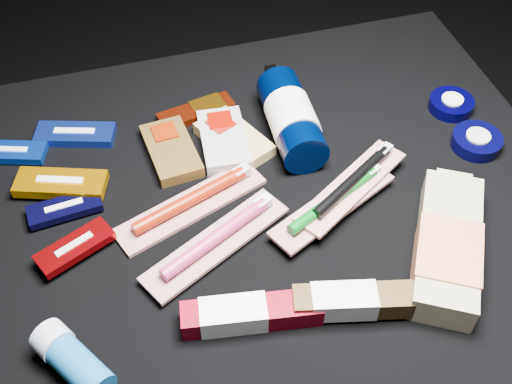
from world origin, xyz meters
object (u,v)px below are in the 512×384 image
object	(u,v)px
toothpaste_carton_red	(245,314)
deodorant_stick	(72,360)
bodywash_bottle	(447,248)
lotion_bottle	(291,118)

from	to	relation	value
toothpaste_carton_red	deodorant_stick	bearing A→B (deg)	-169.36
bodywash_bottle	toothpaste_carton_red	xyz separation A→B (m)	(-0.29, -0.02, -0.01)
bodywash_bottle	toothpaste_carton_red	size ratio (longest dim) A/B	1.33
deodorant_stick	toothpaste_carton_red	size ratio (longest dim) A/B	0.64
deodorant_stick	lotion_bottle	bearing A→B (deg)	7.41
bodywash_bottle	deodorant_stick	bearing A→B (deg)	-146.78
lotion_bottle	bodywash_bottle	size ratio (longest dim) A/B	0.96
lotion_bottle	bodywash_bottle	world-z (taller)	lotion_bottle
lotion_bottle	deodorant_stick	size ratio (longest dim) A/B	2.01
lotion_bottle	bodywash_bottle	distance (m)	0.32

